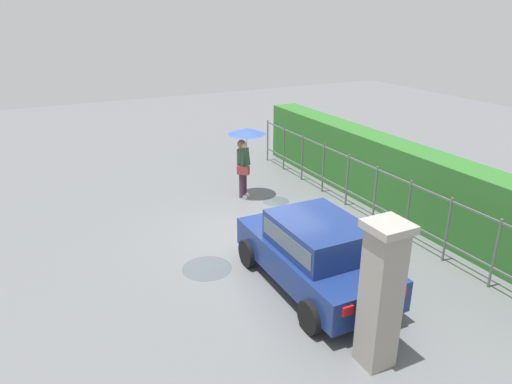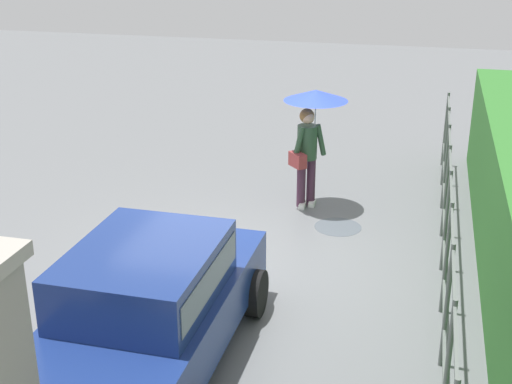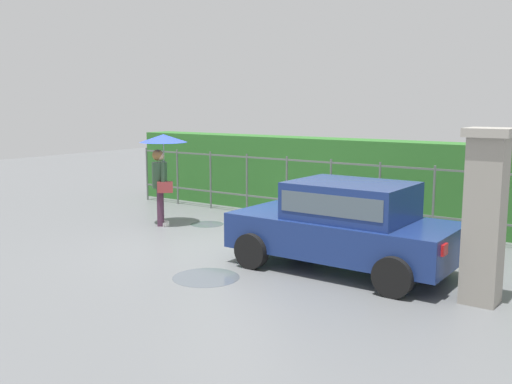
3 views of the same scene
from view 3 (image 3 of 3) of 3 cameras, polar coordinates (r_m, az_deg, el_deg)
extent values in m
plane|color=slate|center=(11.16, -2.67, -5.49)|extent=(40.00, 40.00, 0.00)
cube|color=navy|center=(9.68, 8.49, -4.25)|extent=(3.71, 1.67, 0.60)
cube|color=navy|center=(9.50, 9.38, -0.83)|extent=(1.91, 1.45, 0.60)
cube|color=#4C5B66|center=(9.50, 9.38, -0.71)|extent=(1.76, 1.47, 0.33)
cylinder|color=black|center=(9.69, -0.47, -5.84)|extent=(0.60, 0.18, 0.60)
cylinder|color=black|center=(11.05, 4.70, -4.04)|extent=(0.60, 0.18, 0.60)
cylinder|color=black|center=(8.51, 13.38, -8.16)|extent=(0.60, 0.18, 0.60)
cylinder|color=black|center=(10.04, 17.07, -5.73)|extent=(0.60, 0.18, 0.60)
cube|color=red|center=(8.47, 18.07, -5.43)|extent=(0.06, 0.20, 0.16)
cube|color=red|center=(9.50, 20.11, -4.02)|extent=(0.06, 0.20, 0.16)
cylinder|color=#47283D|center=(13.35, -9.41, -1.35)|extent=(0.15, 0.15, 0.86)
cylinder|color=#47283D|center=(13.15, -9.44, -1.50)|extent=(0.15, 0.15, 0.86)
cube|color=white|center=(13.42, -9.11, -2.98)|extent=(0.26, 0.10, 0.08)
cube|color=white|center=(13.22, -9.13, -3.16)|extent=(0.26, 0.10, 0.08)
cylinder|color=#2D4C33|center=(13.14, -9.50, 1.67)|extent=(0.34, 0.34, 0.58)
sphere|color=#DBAD89|center=(13.10, -9.55, 3.53)|extent=(0.22, 0.22, 0.22)
sphere|color=olive|center=(13.10, -9.68, 3.62)|extent=(0.25, 0.25, 0.25)
cylinder|color=#2D4C33|center=(13.35, -9.13, 1.91)|extent=(0.22, 0.23, 0.56)
cylinder|color=#2D4C33|center=(12.92, -9.18, 1.68)|extent=(0.22, 0.23, 0.56)
cylinder|color=#B2B2B7|center=(13.18, -9.09, 3.21)|extent=(0.02, 0.02, 0.77)
cone|color=blue|center=(13.14, -9.14, 5.27)|extent=(1.07, 1.07, 0.18)
cube|color=maroon|center=(12.91, -8.98, 0.48)|extent=(0.36, 0.35, 0.24)
cube|color=gray|center=(8.47, 21.65, -2.71)|extent=(0.48, 0.48, 2.30)
cube|color=#9E998E|center=(8.32, 22.11, 5.48)|extent=(0.60, 0.60, 0.12)
cylinder|color=#59605B|center=(16.78, -10.72, 1.77)|extent=(0.05, 0.05, 1.50)
cylinder|color=#59605B|center=(15.96, -7.77, 1.49)|extent=(0.05, 0.05, 1.50)
cylinder|color=#59605B|center=(15.18, -4.51, 1.18)|extent=(0.05, 0.05, 1.50)
cylinder|color=#59605B|center=(14.46, -0.91, 0.82)|extent=(0.05, 0.05, 1.50)
cylinder|color=#59605B|center=(13.80, 3.05, 0.43)|extent=(0.05, 0.05, 1.50)
cylinder|color=#59605B|center=(13.21, 7.38, 0.00)|extent=(0.05, 0.05, 1.50)
cylinder|color=#59605B|center=(12.71, 12.08, -0.46)|extent=(0.05, 0.05, 1.50)
cylinder|color=#59605B|center=(12.30, 17.13, -0.96)|extent=(0.05, 0.05, 1.50)
cylinder|color=#59605B|center=(12.00, 22.48, -1.48)|extent=(0.05, 0.05, 1.50)
cube|color=#59605B|center=(13.13, 7.43, 2.89)|extent=(11.81, 0.03, 0.04)
cube|color=#59605B|center=(13.26, 7.35, -1.28)|extent=(11.81, 0.03, 0.04)
cube|color=#2D6B28|center=(14.03, 9.23, 1.29)|extent=(12.81, 0.90, 1.90)
cylinder|color=#4C545B|center=(9.31, -4.96, -8.40)|extent=(1.07, 1.07, 0.00)
cylinder|color=#4C545B|center=(13.29, -4.85, -3.18)|extent=(0.76, 0.76, 0.00)
camera|label=1|loc=(5.18, 74.54, 31.15)|focal=33.01mm
camera|label=2|loc=(11.47, 46.50, 15.54)|focal=48.83mm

